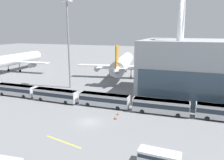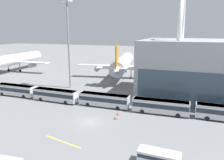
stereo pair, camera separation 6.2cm
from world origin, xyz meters
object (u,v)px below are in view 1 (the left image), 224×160
(service_van_foreground, at_px, (159,157))
(traffic_cone_0, at_px, (118,113))
(shuttle_bus_1, at_px, (15,89))
(shuttle_bus_4, at_px, (160,106))
(shuttle_bus_3, at_px, (104,99))
(shuttle_bus_2, at_px, (55,95))
(floodlight_mast, at_px, (68,32))
(airliner_at_gate_far, at_px, (123,63))
(traffic_cone_1, at_px, (115,118))
(airliner_at_gate_near, at_px, (14,59))

(service_van_foreground, distance_m, traffic_cone_0, 19.56)
(traffic_cone_0, bearing_deg, shuttle_bus_1, 173.35)
(shuttle_bus_1, relative_size, traffic_cone_0, 19.62)
(shuttle_bus_4, height_order, service_van_foreground, shuttle_bus_4)
(traffic_cone_0, bearing_deg, shuttle_bus_3, 140.76)
(shuttle_bus_2, height_order, floodlight_mast, floodlight_mast)
(airliner_at_gate_far, distance_m, shuttle_bus_4, 40.02)
(shuttle_bus_1, height_order, shuttle_bus_4, same)
(shuttle_bus_1, distance_m, floodlight_mast, 23.38)
(shuttle_bus_1, relative_size, shuttle_bus_4, 0.99)
(shuttle_bus_1, height_order, traffic_cone_0, shuttle_bus_1)
(airliner_at_gate_far, distance_m, traffic_cone_0, 40.42)
(shuttle_bus_2, xyz_separation_m, floodlight_mast, (-3.72, 13.93, 16.19))
(shuttle_bus_4, bearing_deg, floodlight_mast, 155.08)
(shuttle_bus_4, bearing_deg, traffic_cone_1, -145.49)
(shuttle_bus_4, relative_size, service_van_foreground, 2.14)
(service_van_foreground, xyz_separation_m, traffic_cone_0, (-11.43, 15.85, -0.95))
(shuttle_bus_2, xyz_separation_m, traffic_cone_0, (18.62, -3.40, -1.59))
(floodlight_mast, bearing_deg, shuttle_bus_4, -23.17)
(shuttle_bus_1, height_order, floodlight_mast, floodlight_mast)
(shuttle_bus_3, bearing_deg, shuttle_bus_4, -0.80)
(airliner_at_gate_far, relative_size, floodlight_mast, 1.40)
(airliner_at_gate_far, bearing_deg, shuttle_bus_3, -179.94)
(airliner_at_gate_near, xyz_separation_m, shuttle_bus_4, (70.32, -30.36, -3.70))
(shuttle_bus_1, bearing_deg, airliner_at_gate_far, 58.45)
(service_van_foreground, bearing_deg, shuttle_bus_1, -21.59)
(airliner_at_gate_far, bearing_deg, traffic_cone_1, -174.61)
(shuttle_bus_1, distance_m, shuttle_bus_3, 27.52)
(shuttle_bus_3, bearing_deg, airliner_at_gate_near, 151.07)
(airliner_at_gate_far, distance_m, floodlight_mast, 27.14)
(airliner_at_gate_near, xyz_separation_m, service_van_foreground, (72.86, -50.17, -4.35))
(shuttle_bus_1, relative_size, shuttle_bus_2, 1.00)
(shuttle_bus_3, bearing_deg, service_van_foreground, -51.31)
(floodlight_mast, relative_size, traffic_cone_0, 43.06)
(shuttle_bus_1, xyz_separation_m, shuttle_bus_4, (41.28, 0.18, 0.00))
(shuttle_bus_4, distance_m, floodlight_mast, 37.64)
(airliner_at_gate_near, relative_size, floodlight_mast, 1.33)
(shuttle_bus_1, relative_size, shuttle_bus_3, 1.00)
(shuttle_bus_2, height_order, traffic_cone_0, shuttle_bus_2)
(shuttle_bus_4, bearing_deg, airliner_at_gate_near, 154.89)
(shuttle_bus_4, height_order, floodlight_mast, floodlight_mast)
(floodlight_mast, bearing_deg, shuttle_bus_2, -75.04)
(traffic_cone_1, bearing_deg, airliner_at_gate_near, 149.23)
(shuttle_bus_3, height_order, traffic_cone_1, shuttle_bus_3)
(airliner_at_gate_near, distance_m, shuttle_bus_1, 42.31)
(traffic_cone_0, bearing_deg, shuttle_bus_4, 23.97)
(airliner_at_gate_far, height_order, shuttle_bus_4, airliner_at_gate_far)
(airliner_at_gate_far, relative_size, shuttle_bus_3, 3.06)
(shuttle_bus_3, bearing_deg, shuttle_bus_1, 179.69)
(traffic_cone_0, bearing_deg, shuttle_bus_2, 169.67)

